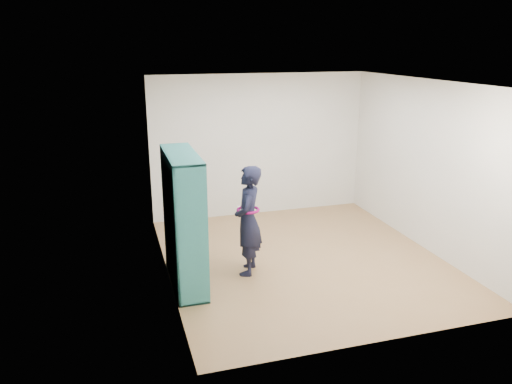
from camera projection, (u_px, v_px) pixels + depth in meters
name	position (u px, v px, depth m)	size (l,w,h in m)	color
floor	(303.00, 259.00, 7.48)	(4.50, 4.50, 0.00)	#997045
ceiling	(308.00, 82.00, 6.73)	(4.50, 4.50, 0.00)	white
wall_left	(164.00, 186.00, 6.56)	(0.02, 4.50, 2.60)	silver
wall_right	(427.00, 166.00, 7.65)	(0.02, 4.50, 2.60)	silver
wall_back	(260.00, 146.00, 9.17)	(4.00, 0.02, 2.60)	silver
wall_front	(389.00, 230.00, 5.04)	(4.00, 0.02, 2.60)	silver
bookshelf	(182.00, 222.00, 6.50)	(0.39, 1.34, 1.79)	teal
person	(248.00, 220.00, 6.85)	(0.56, 0.66, 1.54)	black
smartphone	(239.00, 211.00, 6.92)	(0.02, 0.12, 0.15)	silver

